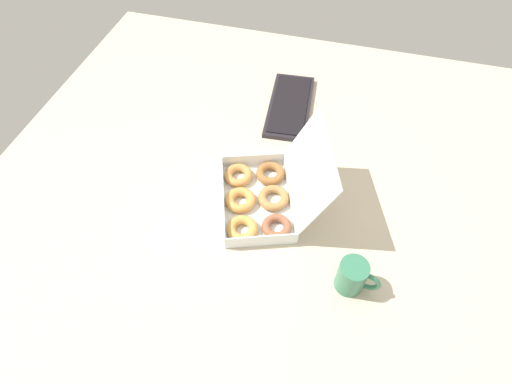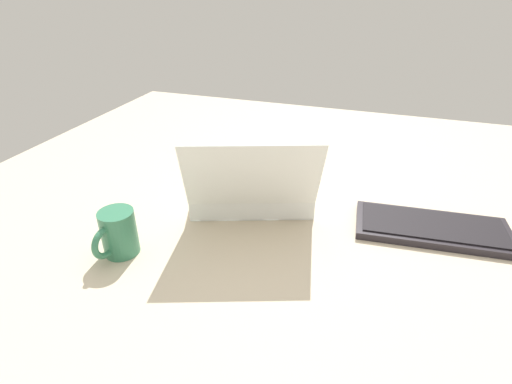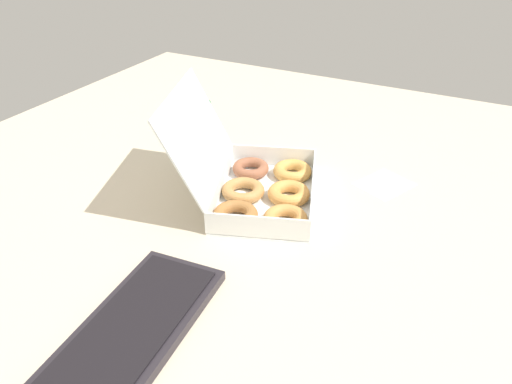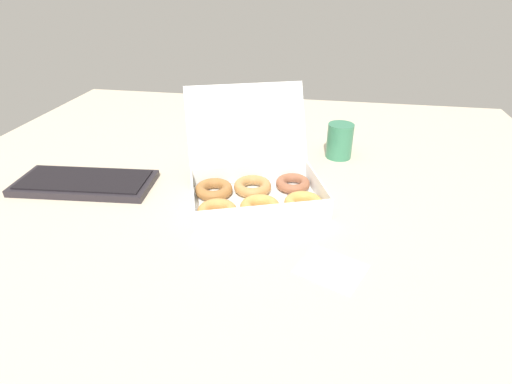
% 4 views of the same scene
% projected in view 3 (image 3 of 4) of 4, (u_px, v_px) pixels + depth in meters
% --- Properties ---
extents(ground_plane, '(1.80, 1.80, 0.02)m').
position_uv_depth(ground_plane, '(259.00, 211.00, 1.10)').
color(ground_plane, beige).
extents(donut_box, '(0.40, 0.39, 0.24)m').
position_uv_depth(donut_box, '(258.00, 186.00, 1.11)').
color(donut_box, white).
rests_on(donut_box, ground_plane).
extents(keyboard, '(0.37, 0.18, 0.02)m').
position_uv_depth(keyboard, '(131.00, 332.00, 0.77)').
color(keyboard, '#262228').
rests_on(keyboard, ground_plane).
extents(coffee_mug, '(0.08, 0.12, 0.10)m').
position_uv_depth(coffee_mug, '(196.00, 120.00, 1.37)').
color(coffee_mug, '#367C5A').
rests_on(coffee_mug, ground_plane).
extents(paper_napkin, '(0.15, 0.14, 0.00)m').
position_uv_depth(paper_napkin, '(384.00, 184.00, 1.18)').
color(paper_napkin, white).
rests_on(paper_napkin, ground_plane).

